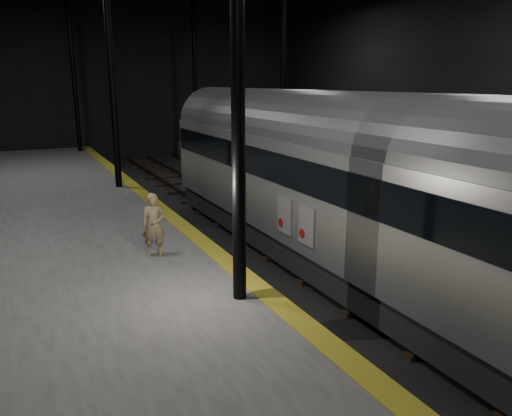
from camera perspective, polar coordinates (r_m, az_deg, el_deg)
ground at (r=15.39m, az=4.99°, el=-5.40°), size 44.00×44.00×0.00m
platform_left at (r=13.23m, az=-24.34°, el=-7.71°), size 9.00×43.80×1.00m
platform_right at (r=20.03m, az=23.75°, el=-0.43°), size 9.00×43.80×1.00m
tactile_strip at (r=13.75m, az=-6.64°, el=-3.45°), size 0.50×43.80×0.01m
track at (r=15.37m, az=4.99°, el=-5.16°), size 2.40×43.00×0.24m
train at (r=13.39m, az=8.74°, el=3.47°), size 2.71×18.08×4.83m
woman at (r=12.40m, az=-11.61°, el=-1.89°), size 0.65×0.52×1.56m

